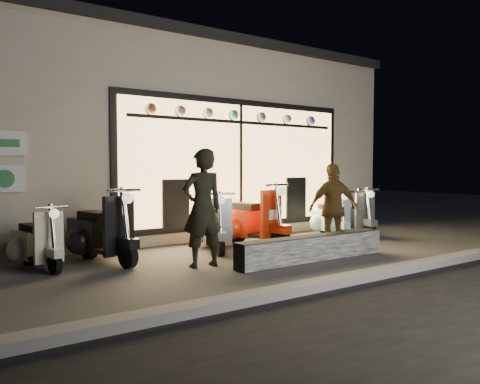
% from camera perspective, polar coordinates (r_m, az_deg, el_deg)
% --- Properties ---
extents(ground, '(40.00, 40.00, 0.00)m').
position_cam_1_polar(ground, '(7.78, 3.26, -7.91)').
color(ground, '#383533').
rests_on(ground, ground).
extents(kerb, '(40.00, 0.25, 0.12)m').
position_cam_1_polar(kerb, '(6.34, 14.55, -9.97)').
color(kerb, slate).
rests_on(kerb, ground).
extents(shop_building, '(10.20, 6.23, 4.20)m').
position_cam_1_polar(shop_building, '(12.00, -11.47, 5.95)').
color(shop_building, beige).
rests_on(shop_building, ground).
extents(graffiti_barrier, '(2.83, 0.28, 0.40)m').
position_cam_1_polar(graffiti_barrier, '(7.52, 8.83, -6.77)').
color(graffiti_barrier, black).
rests_on(graffiti_barrier, ground).
extents(scooter_silver, '(0.82, 1.39, 1.01)m').
position_cam_1_polar(scooter_silver, '(8.50, -3.16, -4.20)').
color(scooter_silver, black).
rests_on(scooter_silver, ground).
extents(scooter_red, '(0.71, 1.60, 1.14)m').
position_cam_1_polar(scooter_red, '(8.92, 0.90, -3.54)').
color(scooter_red, black).
rests_on(scooter_red, ground).
extents(scooter_black, '(0.74, 1.56, 1.11)m').
position_cam_1_polar(scooter_black, '(7.70, -16.94, -4.78)').
color(scooter_black, black).
rests_on(scooter_black, ground).
extents(scooter_cream, '(0.57, 1.28, 0.91)m').
position_cam_1_polar(scooter_cream, '(7.55, -23.70, -5.69)').
color(scooter_cream, black).
rests_on(scooter_cream, ground).
extents(scooter_blue, '(0.75, 1.33, 0.96)m').
position_cam_1_polar(scooter_blue, '(10.19, 10.82, -3.17)').
color(scooter_blue, black).
rests_on(scooter_blue, ground).
extents(scooter_grey, '(0.70, 1.39, 0.99)m').
position_cam_1_polar(scooter_grey, '(10.68, 13.42, -2.85)').
color(scooter_grey, black).
rests_on(scooter_grey, ground).
extents(man, '(0.66, 0.45, 1.75)m').
position_cam_1_polar(man, '(6.91, -4.59, -1.96)').
color(man, black).
rests_on(man, ground).
extents(woman, '(0.98, 0.64, 1.55)m').
position_cam_1_polar(woman, '(8.26, 11.32, -1.91)').
color(woman, brown).
rests_on(woman, ground).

